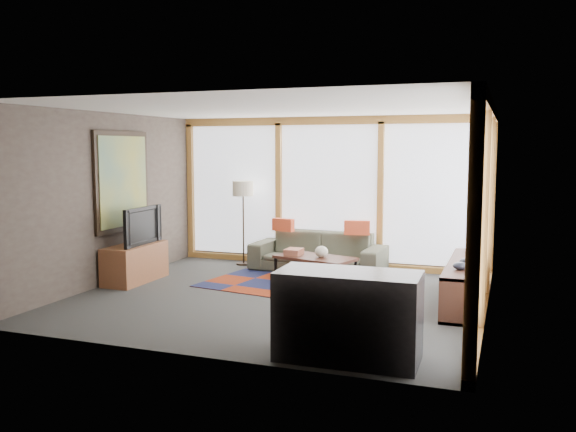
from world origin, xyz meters
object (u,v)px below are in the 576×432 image
(coffee_table, at_px, (315,269))
(bookshelf, at_px, (464,283))
(floor_lamp, at_px, (243,223))
(tv_console, at_px, (135,263))
(sofa, at_px, (318,252))
(television, at_px, (137,226))
(bar_counter, at_px, (348,316))

(coffee_table, height_order, bookshelf, bookshelf)
(floor_lamp, xyz_separation_m, tv_console, (-1.01, -1.84, -0.45))
(floor_lamp, relative_size, coffee_table, 1.23)
(coffee_table, relative_size, tv_console, 1.04)
(sofa, bearing_deg, bookshelf, -26.56)
(television, bearing_deg, floor_lamp, -30.36)
(bookshelf, distance_m, tv_console, 4.90)
(bookshelf, relative_size, bar_counter, 1.63)
(floor_lamp, xyz_separation_m, bookshelf, (3.87, -1.49, -0.46))
(sofa, bearing_deg, floor_lamp, 178.49)
(sofa, distance_m, bar_counter, 4.31)
(coffee_table, distance_m, bookshelf, 2.31)
(sofa, bearing_deg, bar_counter, -66.07)
(television, distance_m, bar_counter, 4.59)
(floor_lamp, distance_m, bookshelf, 4.18)
(sofa, height_order, coffee_table, sofa)
(sofa, height_order, bookshelf, sofa)
(bar_counter, bearing_deg, sofa, 109.88)
(bookshelf, xyz_separation_m, bar_counter, (-0.91, -2.63, 0.16))
(coffee_table, height_order, tv_console, tv_console)
(bookshelf, distance_m, television, 4.90)
(bookshelf, bearing_deg, television, -176.21)
(tv_console, distance_m, television, 0.58)
(bar_counter, bearing_deg, bookshelf, 69.71)
(bookshelf, bearing_deg, bar_counter, -108.99)
(sofa, relative_size, television, 2.20)
(coffee_table, bearing_deg, tv_console, -161.12)
(tv_console, bearing_deg, television, 39.69)
(floor_lamp, xyz_separation_m, television, (-0.98, -1.81, 0.13))
(coffee_table, bearing_deg, sofa, 104.49)
(bookshelf, bearing_deg, sofa, 150.68)
(sofa, relative_size, bar_counter, 1.61)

